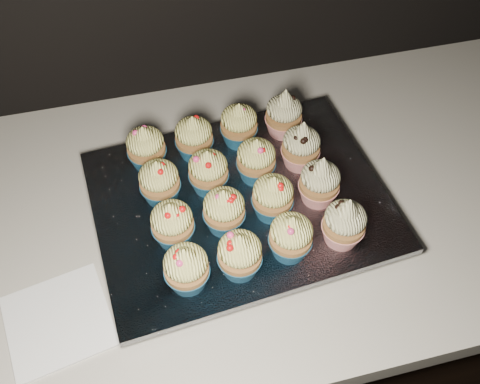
{
  "coord_description": "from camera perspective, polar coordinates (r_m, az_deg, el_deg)",
  "views": [
    {
      "loc": [
        -0.08,
        1.18,
        1.6
      ],
      "look_at": [
        0.05,
        1.68,
        0.95
      ],
      "focal_mm": 40.0,
      "sensor_mm": 36.0,
      "label": 1
    }
  ],
  "objects": [
    {
      "name": "cabinet",
      "position": [
        1.28,
        -2.28,
        -14.18
      ],
      "size": [
        2.4,
        0.6,
        0.86
      ],
      "primitive_type": "cube",
      "color": "black",
      "rests_on": "ground"
    },
    {
      "name": "worktop",
      "position": [
        0.89,
        -3.18,
        -2.27
      ],
      "size": [
        2.44,
        0.64,
        0.04
      ],
      "primitive_type": "cube",
      "color": "beige",
      "rests_on": "cabinet"
    },
    {
      "name": "napkin",
      "position": [
        0.81,
        -18.82,
        -12.88
      ],
      "size": [
        0.16,
        0.16,
        0.0
      ],
      "primitive_type": "cube",
      "rotation": [
        0.0,
        0.0,
        0.19
      ],
      "color": "white",
      "rests_on": "worktop"
    },
    {
      "name": "baking_tray",
      "position": [
        0.86,
        0.0,
        -1.61
      ],
      "size": [
        0.44,
        0.35,
        0.02
      ],
      "primitive_type": "cube",
      "rotation": [
        0.0,
        0.0,
        0.08
      ],
      "color": "black",
      "rests_on": "worktop"
    },
    {
      "name": "foil_lining",
      "position": [
        0.85,
        0.0,
        -0.92
      ],
      "size": [
        0.48,
        0.39,
        0.01
      ],
      "primitive_type": "cube",
      "rotation": [
        0.0,
        0.0,
        0.08
      ],
      "color": "silver",
      "rests_on": "baking_tray"
    },
    {
      "name": "cupcake_0",
      "position": [
        0.73,
        -5.74,
        -8.06
      ],
      "size": [
        0.06,
        0.06,
        0.08
      ],
      "color": "#1B577F",
      "rests_on": "foil_lining"
    },
    {
      "name": "cupcake_1",
      "position": [
        0.74,
        -0.03,
        -6.68
      ],
      "size": [
        0.06,
        0.06,
        0.08
      ],
      "color": "#1B577F",
      "rests_on": "foil_lining"
    },
    {
      "name": "cupcake_2",
      "position": [
        0.76,
        5.44,
        -4.75
      ],
      "size": [
        0.06,
        0.06,
        0.08
      ],
      "color": "#1B577F",
      "rests_on": "foil_lining"
    },
    {
      "name": "cupcake_3",
      "position": [
        0.78,
        11.07,
        -3.23
      ],
      "size": [
        0.06,
        0.06,
        0.1
      ],
      "color": "red",
      "rests_on": "foil_lining"
    },
    {
      "name": "cupcake_4",
      "position": [
        0.77,
        -7.22,
        -3.35
      ],
      "size": [
        0.06,
        0.06,
        0.08
      ],
      "color": "#1B577F",
      "rests_on": "foil_lining"
    },
    {
      "name": "cupcake_5",
      "position": [
        0.78,
        -1.71,
        -1.95
      ],
      "size": [
        0.06,
        0.06,
        0.08
      ],
      "color": "#1B577F",
      "rests_on": "foil_lining"
    },
    {
      "name": "cupcake_6",
      "position": [
        0.8,
        3.51,
        -0.53
      ],
      "size": [
        0.06,
        0.06,
        0.08
      ],
      "color": "#1B577F",
      "rests_on": "foil_lining"
    },
    {
      "name": "cupcake_7",
      "position": [
        0.82,
        8.49,
        1.1
      ],
      "size": [
        0.06,
        0.06,
        0.1
      ],
      "color": "red",
      "rests_on": "foil_lining"
    },
    {
      "name": "cupcake_8",
      "position": [
        0.82,
        -8.58,
        1.09
      ],
      "size": [
        0.06,
        0.06,
        0.08
      ],
      "color": "#1B577F",
      "rests_on": "foil_lining"
    },
    {
      "name": "cupcake_9",
      "position": [
        0.83,
        -3.39,
        2.2
      ],
      "size": [
        0.06,
        0.06,
        0.08
      ],
      "color": "#1B577F",
      "rests_on": "foil_lining"
    },
    {
      "name": "cupcake_10",
      "position": [
        0.84,
        1.73,
        3.45
      ],
      "size": [
        0.06,
        0.06,
        0.08
      ],
      "color": "#1B577F",
      "rests_on": "foil_lining"
    },
    {
      "name": "cupcake_11",
      "position": [
        0.86,
        6.53,
        4.87
      ],
      "size": [
        0.06,
        0.06,
        0.1
      ],
      "color": "red",
      "rests_on": "foil_lining"
    },
    {
      "name": "cupcake_12",
      "position": [
        0.87,
        -9.98,
        4.69
      ],
      "size": [
        0.06,
        0.06,
        0.08
      ],
      "color": "#1B577F",
      "rests_on": "foil_lining"
    },
    {
      "name": "cupcake_13",
      "position": [
        0.88,
        -4.93,
        5.83
      ],
      "size": [
        0.06,
        0.06,
        0.08
      ],
      "color": "#1B577F",
      "rests_on": "foil_lining"
    },
    {
      "name": "cupcake_14",
      "position": [
        0.9,
        -0.12,
        7.2
      ],
      "size": [
        0.06,
        0.06,
        0.08
      ],
      "color": "#1B577F",
      "rests_on": "foil_lining"
    },
    {
      "name": "cupcake_15",
      "position": [
        0.91,
        4.7,
        8.27
      ],
      "size": [
        0.06,
        0.06,
        0.1
      ],
      "color": "red",
      "rests_on": "foil_lining"
    }
  ]
}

